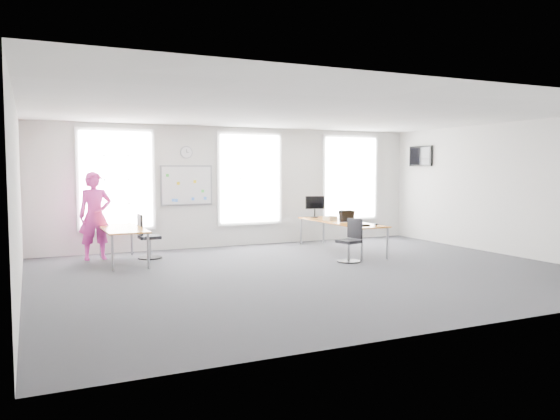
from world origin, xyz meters
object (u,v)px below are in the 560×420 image
desk_left (123,231)px  headphones (358,221)px  keyboard (361,225)px  chair_left (147,239)px  person (95,216)px  desk_right (341,223)px  chair_right (350,243)px  monitor (315,205)px

desk_left → headphones: bearing=-12.6°
desk_left → headphones: size_ratio=10.91×
desk_left → keyboard: size_ratio=5.01×
chair_left → person: (-1.02, 0.36, 0.52)m
desk_right → chair_left: (-4.37, 0.85, -0.24)m
chair_right → chair_left: chair_left is taller
chair_left → person: 1.20m
chair_right → monitor: (0.52, 2.53, 0.65)m
chair_right → headphones: (0.69, 0.79, 0.37)m
keyboard → monitor: (0.09, 2.25, 0.32)m
desk_right → keyboard: keyboard is taller
chair_right → chair_left: 4.39m
desk_right → desk_left: size_ratio=1.47×
keyboard → headphones: bearing=63.5°
headphones → chair_right: bearing=-148.7°
desk_right → desk_left: bearing=173.4°
headphones → monitor: 1.77m
headphones → desk_left: bearing=149.7°
keyboard → chair_right: bearing=-147.1°
person → desk_left: bearing=-57.2°
chair_right → keyboard: (0.43, 0.27, 0.33)m
chair_left → person: size_ratio=0.51×
desk_right → headphones: 0.58m
chair_right → person: (-4.82, 2.56, 0.55)m
chair_left → keyboard: bearing=-114.7°
person → keyboard: person is taller
chair_right → headphones: 1.11m
chair_right → chair_left: size_ratio=0.93×
person → keyboard: (5.25, -2.28, -0.22)m
keyboard → desk_left: bearing=161.3°
desk_left → chair_left: chair_left is taller
desk_right → headphones: bearing=-78.0°
desk_right → headphones: (0.12, -0.56, 0.10)m
chair_right → person: person is taller
person → monitor: bearing=-3.9°
chair_left → monitor: size_ratio=1.78×
desk_right → monitor: bearing=92.5°
keyboard → headphones: 0.58m
chair_right → headphones: bearing=123.4°
desk_right → chair_left: chair_left is taller
desk_left → person: (-0.47, 0.64, 0.28)m
desk_right → person: person is taller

